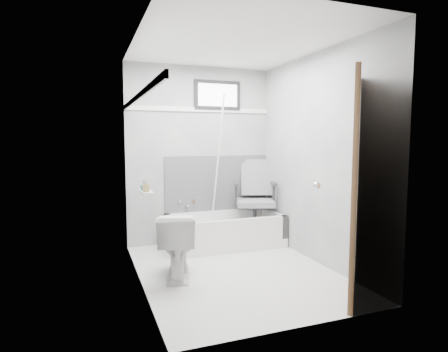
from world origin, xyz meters
name	(u,v)px	position (x,y,z in m)	size (l,w,h in m)	color
floor	(235,271)	(0.00, 0.00, 0.00)	(2.60, 2.60, 0.00)	white
ceiling	(236,42)	(0.00, 0.00, 2.40)	(2.60, 2.60, 0.00)	silver
wall_back	(200,155)	(0.00, 1.30, 1.20)	(2.00, 0.02, 2.40)	slate
wall_front	(303,169)	(0.00, -1.30, 1.20)	(2.00, 0.02, 2.40)	slate
wall_left	(139,162)	(-1.00, 0.00, 1.20)	(0.02, 2.60, 2.40)	slate
wall_right	(317,158)	(1.00, 0.00, 1.20)	(0.02, 2.60, 2.40)	slate
bathtub	(225,231)	(0.23, 0.93, 0.21)	(1.50, 0.70, 0.42)	white
office_chair	(255,197)	(0.69, 0.98, 0.63)	(0.59, 0.59, 1.02)	slate
toilet	(177,244)	(-0.62, 0.07, 0.34)	(0.38, 0.69, 0.67)	white
door	(404,190)	(0.98, -1.28, 1.00)	(0.78, 0.78, 2.00)	brown
window	(217,95)	(0.25, 1.29, 2.02)	(0.66, 0.04, 0.40)	black
backerboard	(217,183)	(0.25, 1.29, 0.80)	(1.50, 0.02, 0.78)	#4C4C4F
trim_back	(200,110)	(0.00, 1.29, 1.82)	(2.00, 0.02, 0.06)	white
trim_left	(139,96)	(-0.99, 0.00, 1.82)	(0.02, 2.60, 0.06)	white
pole	(217,167)	(0.17, 1.06, 1.05)	(0.02, 0.02, 1.95)	white
shelf	(146,192)	(-0.93, 0.06, 0.90)	(0.10, 0.32, 0.03)	silver
soap_bottle_a	(146,186)	(-0.94, -0.02, 0.97)	(0.05, 0.05, 0.11)	olive
soap_bottle_b	(144,185)	(-0.94, 0.12, 0.96)	(0.08, 0.08, 0.10)	slate
faucet	(187,203)	(-0.20, 1.27, 0.55)	(0.26, 0.10, 0.16)	silver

